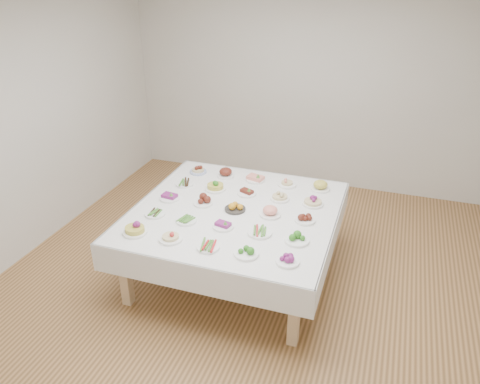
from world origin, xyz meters
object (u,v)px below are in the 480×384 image
(dish_12, at_px, (235,206))
(dish_24, at_px, (320,186))
(dish_0, at_px, (135,227))
(display_table, at_px, (235,216))

(dish_12, height_order, dish_24, dish_24)
(dish_0, bearing_deg, dish_12, 44.49)
(dish_0, distance_m, dish_24, 2.04)
(display_table, height_order, dish_12, dish_12)
(dish_12, bearing_deg, display_table, 102.71)
(dish_0, height_order, dish_12, dish_0)
(display_table, bearing_deg, dish_12, -77.29)
(display_table, height_order, dish_0, dish_0)
(dish_0, bearing_deg, display_table, 44.73)
(dish_0, xyz_separation_m, dish_12, (0.72, 0.71, -0.02))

